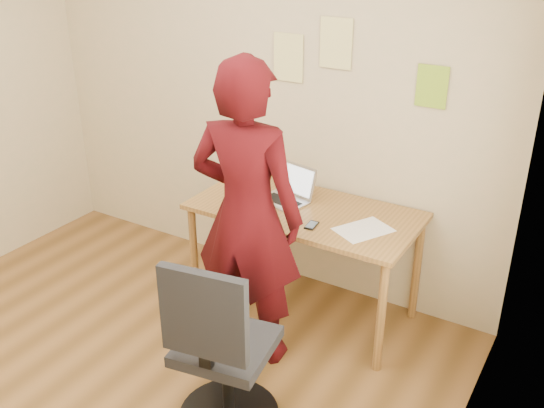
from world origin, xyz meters
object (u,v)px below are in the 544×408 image
Objects in this scene: laptop at (288,193)px; phone at (312,225)px; desk at (304,221)px; office_chair at (221,359)px; person at (247,216)px.

laptop is 0.39m from phone.
desk is at bearing 122.71° from phone.
office_chair reaches higher than laptop.
phone reaches higher than desk.
person is at bearing -70.58° from laptop.
laptop reaches higher than phone.
phone is at bearing -51.88° from desk.
phone is 0.98m from office_chair.
office_chair is (0.00, -0.93, -0.32)m from phone.
phone is at bearing -132.36° from person.
laptop is 0.20× the size of person.
person is at bearing -99.36° from desk.
office_chair reaches higher than phone.
office_chair is at bearing -82.40° from desk.
person reaches higher than desk.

